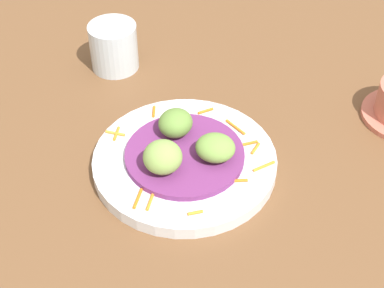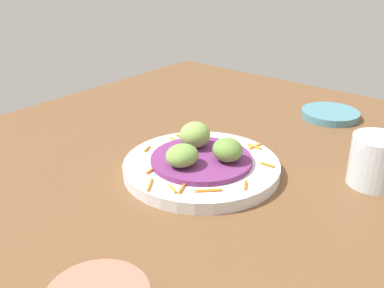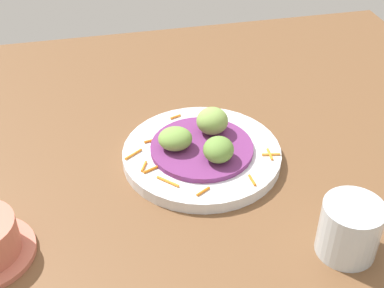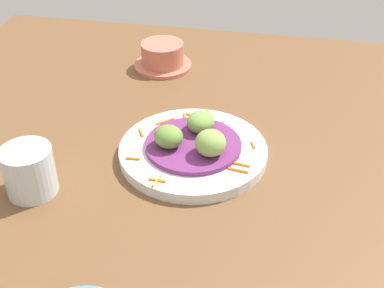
% 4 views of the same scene
% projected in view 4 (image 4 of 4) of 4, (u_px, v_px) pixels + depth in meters
% --- Properties ---
extents(table_surface, '(1.10, 1.10, 0.02)m').
position_uv_depth(table_surface, '(159.00, 157.00, 0.87)').
color(table_surface, brown).
rests_on(table_surface, ground).
extents(main_plate, '(0.25, 0.25, 0.02)m').
position_uv_depth(main_plate, '(193.00, 151.00, 0.85)').
color(main_plate, silver).
rests_on(main_plate, table_surface).
extents(cabbage_bed, '(0.16, 0.16, 0.01)m').
position_uv_depth(cabbage_bed, '(193.00, 145.00, 0.84)').
color(cabbage_bed, '#702D6B').
rests_on(cabbage_bed, main_plate).
extents(carrot_garnish, '(0.24, 0.21, 0.00)m').
position_uv_depth(carrot_garnish, '(190.00, 142.00, 0.85)').
color(carrot_garnish, orange).
rests_on(carrot_garnish, main_plate).
extents(guac_scoop_left, '(0.06, 0.06, 0.04)m').
position_uv_depth(guac_scoop_left, '(168.00, 137.00, 0.82)').
color(guac_scoop_left, olive).
rests_on(guac_scoop_left, cabbage_bed).
extents(guac_scoop_center, '(0.06, 0.05, 0.04)m').
position_uv_depth(guac_scoop_center, '(211.00, 143.00, 0.80)').
color(guac_scoop_center, '#84A851').
rests_on(guac_scoop_center, cabbage_bed).
extents(guac_scoop_right, '(0.06, 0.05, 0.03)m').
position_uv_depth(guac_scoop_right, '(201.00, 122.00, 0.86)').
color(guac_scoop_right, '#759E47').
rests_on(guac_scoop_right, cabbage_bed).
extents(terracotta_bowl, '(0.13, 0.13, 0.06)m').
position_uv_depth(terracotta_bowl, '(163.00, 56.00, 1.11)').
color(terracotta_bowl, '#C66B56').
rests_on(terracotta_bowl, table_surface).
extents(water_glass, '(0.08, 0.08, 0.08)m').
position_uv_depth(water_glass, '(29.00, 171.00, 0.76)').
color(water_glass, silver).
rests_on(water_glass, table_surface).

